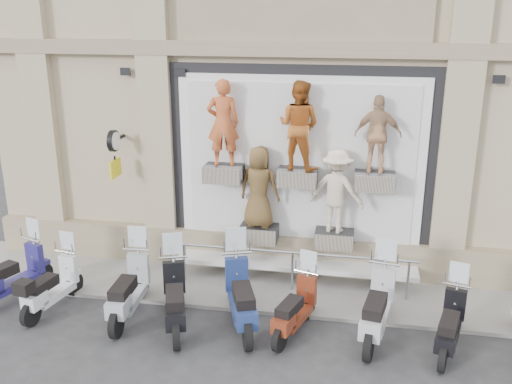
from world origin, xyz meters
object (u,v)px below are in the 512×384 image
Objects in this scene: scooter_b at (51,276)px; scooter_h at (451,314)px; scooter_f at (295,299)px; scooter_a at (11,265)px; scooter_d at (174,288)px; clock_sign_bracket at (114,148)px; guard_rail at (292,272)px; scooter_c at (128,279)px; scooter_g at (378,295)px; scooter_e at (241,285)px.

scooter_b is 7.37m from scooter_h.
scooter_f is (4.72, 0.01, -0.01)m from scooter_b.
scooter_a is at bearing -166.99° from scooter_h.
scooter_b is 2.55m from scooter_d.
scooter_h is (6.79, -2.06, -2.09)m from clock_sign_bracket.
clock_sign_bracket is at bearing 83.33° from scooter_b.
scooter_c reaches higher than guard_rail.
scooter_f is at bearing -3.18° from scooter_c.
guard_rail is at bearing 166.10° from scooter_h.
scooter_g is (7.14, -0.08, 0.06)m from scooter_a.
guard_rail is at bearing -6.84° from clock_sign_bracket.
clock_sign_bracket is 2.96m from scooter_b.
scooter_f is 2.65m from scooter_h.
guard_rail is at bearing 42.88° from scooter_e.
scooter_a is at bearing -166.51° from guard_rail.
scooter_e is (3.72, 0.07, 0.14)m from scooter_b.
scooter_h is (8.35, -0.29, -0.06)m from scooter_a.
scooter_d is at bearing 12.21° from scooter_a.
scooter_d is 1.21m from scooter_e.
scooter_d is at bearing -157.95° from scooter_f.
scooter_g is 1.24m from scooter_h.
scooter_f is (0.24, -1.53, 0.24)m from guard_rail.
scooter_e reaches higher than scooter_h.
scooter_b is at bearing 177.60° from scooter_c.
scooter_d reaches higher than scooter_f.
scooter_f is at bearing -81.03° from guard_rail.
scooter_d is at bearing -48.03° from clock_sign_bracket.
clock_sign_bracket reaches higher than scooter_h.
scooter_f is at bearing -25.72° from clock_sign_bracket.
scooter_c is (1.57, 0.02, 0.09)m from scooter_b.
scooter_b is at bearing 5.64° from scooter_a.
scooter_e reaches higher than scooter_b.
scooter_c is 3.15m from scooter_f.
scooter_b is 6.16m from scooter_g.
scooter_f is at bearing 16.54° from scooter_a.
scooter_a is at bearing 176.37° from scooter_b.
scooter_b is at bearing -165.47° from scooter_h.
scooter_g is (2.43, 0.08, -0.02)m from scooter_e.
scooter_h is at bearing 0.23° from scooter_g.
scooter_g is at bearing 18.09° from scooter_a.
scooter_b is at bearing 157.00° from scooter_d.
scooter_c is 0.95× the size of scooter_e.
clock_sign_bracket is (-3.90, 0.47, 2.34)m from guard_rail.
clock_sign_bracket is 7.40m from scooter_h.
scooter_c is at bearing 149.70° from scooter_d.
scooter_a reaches higher than scooter_f.
scooter_g reaches higher than scooter_f.
guard_rail is 4.74m from scooter_b.
scooter_f is (5.70, -0.22, -0.07)m from scooter_a.
clock_sign_bracket reaches higher than guard_rail.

